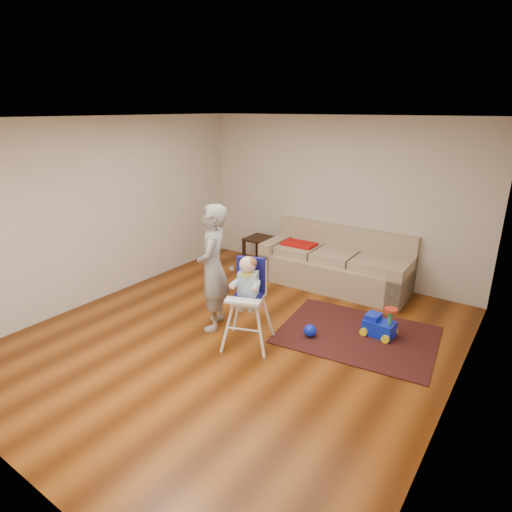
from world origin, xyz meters
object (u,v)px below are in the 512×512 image
Objects in this scene: sofa at (335,259)px; toy_ball at (310,331)px; side_table at (260,250)px; ride_on_toy at (380,320)px; high_chair at (248,303)px; adult at (213,268)px.

toy_ball is (0.50, -1.77, -0.37)m from sofa.
sofa is 4.85× the size of side_table.
sofa reaches higher than side_table.
ride_on_toy reaches higher than toy_ball.
toy_ball is at bearing 24.79° from high_chair.
ride_on_toy is at bearing -47.22° from sofa.
adult reaches higher than sofa.
sofa is 1.45× the size of adult.
high_chair is at bearing -58.36° from side_table.
adult is at bearing -109.45° from sofa.
toy_ball is 1.49m from adult.
ride_on_toy is at bearing 37.25° from toy_ball.
adult is (-0.71, -2.23, 0.38)m from sofa.
ride_on_toy is 0.25× the size of adult.
sofa is 1.87m from toy_ball.
high_chair reaches higher than side_table.
sofa is 1.74m from ride_on_toy.
side_table is 2.63m from adult.
side_table is 3.15m from ride_on_toy.
sofa is 2.09× the size of high_chair.
toy_ball is at bearing -42.52° from side_table.
adult is (0.91, -2.40, 0.59)m from side_table.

